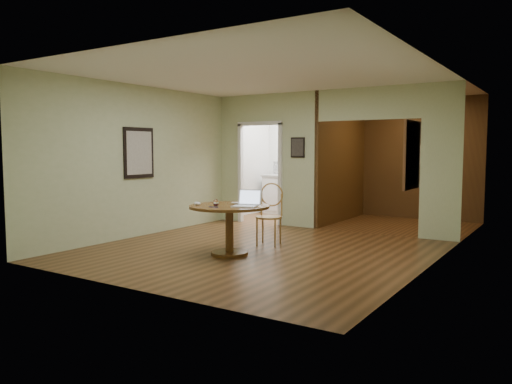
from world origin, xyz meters
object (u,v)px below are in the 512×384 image
Objects in this scene: dining_table at (229,218)px; open_laptop at (247,202)px; chair at (270,210)px; closed_laptop at (242,203)px.

open_laptop is at bearing 2.60° from dining_table.
dining_table is at bearing -108.74° from chair.
chair is 3.00× the size of closed_laptop.
open_laptop is (0.23, -1.01, 0.24)m from chair.
chair is 0.85m from closed_laptop.
closed_laptop is at bearing 63.90° from dining_table.
open_laptop reaches higher than closed_laptop.
chair is 2.57× the size of open_laptop.
dining_table is at bearing 166.68° from open_laptop.
chair reaches higher than closed_laptop.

